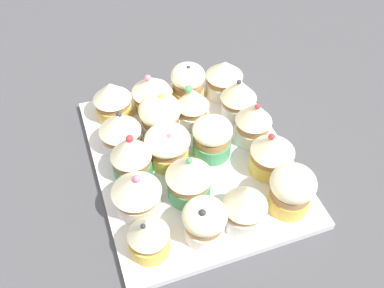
% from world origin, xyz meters
% --- Properties ---
extents(ground_plane, '(1.80, 1.80, 0.03)m').
position_xyz_m(ground_plane, '(0.00, 0.00, -0.01)').
color(ground_plane, '#4C4C51').
extents(baking_tray, '(0.29, 0.35, 0.01)m').
position_xyz_m(baking_tray, '(0.00, 0.00, 0.01)').
color(baking_tray, silver).
rests_on(baking_tray, ground_plane).
extents(cupcake_0, '(0.06, 0.06, 0.07)m').
position_xyz_m(cupcake_0, '(-0.10, -0.12, 0.05)').
color(cupcake_0, white).
rests_on(cupcake_0, baking_tray).
extents(cupcake_1, '(0.06, 0.06, 0.07)m').
position_xyz_m(cupcake_1, '(-0.04, -0.13, 0.05)').
color(cupcake_1, '#EFC651').
rests_on(cupcake_1, baking_tray).
extents(cupcake_2, '(0.07, 0.07, 0.07)m').
position_xyz_m(cupcake_2, '(0.03, -0.13, 0.05)').
color(cupcake_2, '#EFC651').
rests_on(cupcake_2, baking_tray).
extents(cupcake_3, '(0.06, 0.06, 0.07)m').
position_xyz_m(cupcake_3, '(0.09, -0.13, 0.05)').
color(cupcake_3, '#EFC651').
rests_on(cupcake_3, baking_tray).
extents(cupcake_4, '(0.06, 0.06, 0.07)m').
position_xyz_m(cupcake_4, '(-0.10, -0.07, 0.05)').
color(cupcake_4, white).
rests_on(cupcake_4, baking_tray).
extents(cupcake_5, '(0.05, 0.05, 0.07)m').
position_xyz_m(cupcake_5, '(-0.03, -0.07, 0.05)').
color(cupcake_5, white).
rests_on(cupcake_5, baking_tray).
extents(cupcake_6, '(0.07, 0.07, 0.07)m').
position_xyz_m(cupcake_6, '(0.03, -0.07, 0.05)').
color(cupcake_6, white).
rests_on(cupcake_6, baking_tray).
extents(cupcake_7, '(0.06, 0.06, 0.07)m').
position_xyz_m(cupcake_7, '(0.09, -0.06, 0.05)').
color(cupcake_7, white).
rests_on(cupcake_7, baking_tray).
extents(cupcake_8, '(0.06, 0.06, 0.08)m').
position_xyz_m(cupcake_8, '(-0.10, -0.01, 0.05)').
color(cupcake_8, white).
rests_on(cupcake_8, baking_tray).
extents(cupcake_9, '(0.06, 0.06, 0.06)m').
position_xyz_m(cupcake_9, '(-0.03, 0.00, 0.05)').
color(cupcake_9, '#4C9E6B').
rests_on(cupcake_9, baking_tray).
extents(cupcake_10, '(0.07, 0.07, 0.06)m').
position_xyz_m(cupcake_10, '(0.04, -0.01, 0.04)').
color(cupcake_10, '#EFC651').
rests_on(cupcake_10, baking_tray).
extents(cupcake_11, '(0.06, 0.06, 0.08)m').
position_xyz_m(cupcake_11, '(0.09, -0.00, 0.05)').
color(cupcake_11, '#4C9E6B').
rests_on(cupcake_11, baking_tray).
extents(cupcake_12, '(0.06, 0.06, 0.07)m').
position_xyz_m(cupcake_12, '(-0.10, 0.06, 0.05)').
color(cupcake_12, '#EFC651').
rests_on(cupcake_12, baking_tray).
extents(cupcake_13, '(0.06, 0.06, 0.08)m').
position_xyz_m(cupcake_13, '(0.03, 0.06, 0.05)').
color(cupcake_13, '#4C9E6B').
rests_on(cupcake_13, baking_tray).
extents(cupcake_14, '(0.07, 0.07, 0.07)m').
position_xyz_m(cupcake_14, '(0.10, 0.06, 0.05)').
color(cupcake_14, white).
rests_on(cupcake_14, baking_tray).
extents(cupcake_15, '(0.06, 0.06, 0.07)m').
position_xyz_m(cupcake_15, '(-0.10, 0.13, 0.05)').
color(cupcake_15, '#EFC651').
rests_on(cupcake_15, baking_tray).
extents(cupcake_16, '(0.06, 0.06, 0.08)m').
position_xyz_m(cupcake_16, '(-0.03, 0.13, 0.05)').
color(cupcake_16, white).
rests_on(cupcake_16, baking_tray).
extents(cupcake_17, '(0.06, 0.06, 0.07)m').
position_xyz_m(cupcake_17, '(0.03, 0.13, 0.04)').
color(cupcake_17, white).
rests_on(cupcake_17, baking_tray).
extents(cupcake_18, '(0.05, 0.05, 0.07)m').
position_xyz_m(cupcake_18, '(0.10, 0.13, 0.05)').
color(cupcake_18, '#EFC651').
rests_on(cupcake_18, baking_tray).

